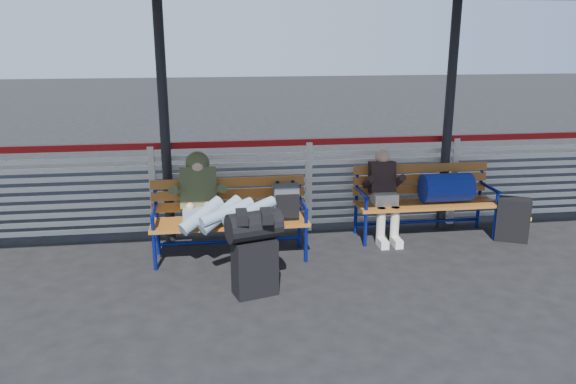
{
  "coord_description": "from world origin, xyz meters",
  "views": [
    {
      "loc": [
        -1.26,
        -5.11,
        2.54
      ],
      "look_at": [
        -0.4,
        1.0,
        0.8
      ],
      "focal_mm": 35.0,
      "sensor_mm": 36.0,
      "label": 1
    }
  ],
  "objects": [
    {
      "name": "ground",
      "position": [
        0.0,
        0.0,
        0.0
      ],
      "size": [
        60.0,
        60.0,
        0.0
      ],
      "primitive_type": "plane",
      "color": "black",
      "rests_on": "ground"
    },
    {
      "name": "fence",
      "position": [
        0.0,
        1.9,
        0.66
      ],
      "size": [
        12.08,
        0.08,
        1.24
      ],
      "color": "silver",
      "rests_on": "ground"
    },
    {
      "name": "luggage_stack",
      "position": [
        -0.87,
        0.08,
        0.48
      ],
      "size": [
        0.59,
        0.43,
        0.87
      ],
      "rotation": [
        0.0,
        0.0,
        0.28
      ],
      "color": "black",
      "rests_on": "ground"
    },
    {
      "name": "bench_left",
      "position": [
        -0.91,
        1.12,
        0.58
      ],
      "size": [
        1.8,
        0.56,
        0.92
      ],
      "color": "#A4541F",
      "rests_on": "ground"
    },
    {
      "name": "bench_right",
      "position": [
        1.58,
        1.46,
        0.61
      ],
      "size": [
        1.8,
        0.56,
        0.92
      ],
      "color": "#A4541F",
      "rests_on": "ground"
    },
    {
      "name": "traveler_man",
      "position": [
        -1.21,
        0.76,
        0.72
      ],
      "size": [
        0.93,
        1.64,
        0.77
      ],
      "color": "#8091AC",
      "rests_on": "ground"
    },
    {
      "name": "companion_person",
      "position": [
        0.89,
        1.46,
        0.6
      ],
      "size": [
        0.32,
        0.66,
        1.15
      ],
      "color": "beige",
      "rests_on": "ground"
    },
    {
      "name": "suitcase_side",
      "position": [
        2.49,
        1.16,
        0.28
      ],
      "size": [
        0.45,
        0.38,
        0.55
      ],
      "rotation": [
        0.0,
        0.0,
        -0.43
      ],
      "color": "black",
      "rests_on": "ground"
    }
  ]
}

